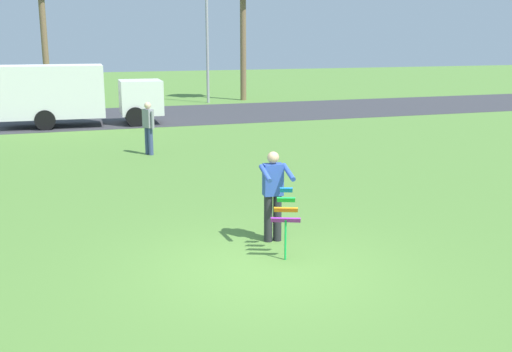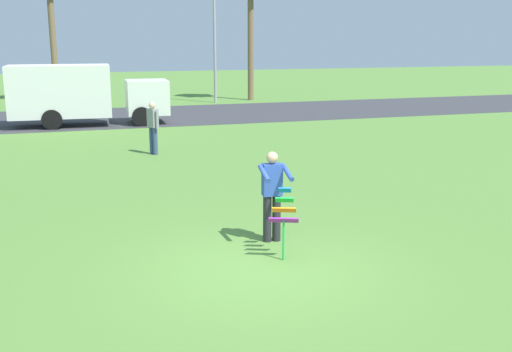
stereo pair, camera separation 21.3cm
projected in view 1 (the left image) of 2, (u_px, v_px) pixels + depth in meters
name	position (u px, v px, depth m)	size (l,w,h in m)	color
ground_plane	(264.00, 268.00, 10.18)	(120.00, 120.00, 0.00)	#568438
road_strip	(123.00, 117.00, 29.37)	(120.00, 8.00, 0.01)	#38383D
person_kite_flyer	(273.00, 193.00, 11.33)	(0.56, 0.67, 1.73)	#26262B
kite_held	(286.00, 212.00, 10.56)	(0.58, 0.72, 1.19)	blue
parked_truck_white_box	(73.00, 93.00, 26.12)	(6.77, 2.29, 2.62)	silver
streetlight_pole	(206.00, 33.00, 35.00)	(0.24, 1.65, 7.00)	#9E9EA3
person_walker_far	(148.00, 127.00, 19.81)	(0.36, 0.52, 1.73)	#384772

